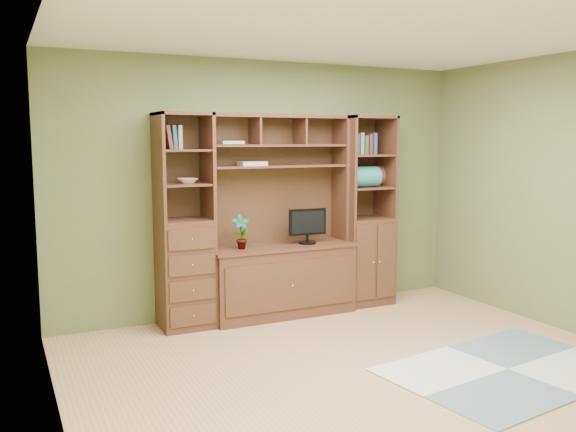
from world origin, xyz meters
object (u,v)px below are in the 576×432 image
center_hutch (282,216)px  monitor (307,220)px  left_tower (184,222)px  right_tower (365,211)px

center_hutch → monitor: center_hutch is taller
left_tower → right_tower: same height
center_hutch → left_tower: size_ratio=1.00×
center_hutch → right_tower: same height
center_hutch → monitor: size_ratio=4.10×
right_tower → monitor: size_ratio=4.10×
center_hutch → left_tower: same height
right_tower → monitor: (-0.75, -0.07, -0.05)m
left_tower → right_tower: (2.02, 0.00, 0.00)m
center_hutch → monitor: 0.28m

